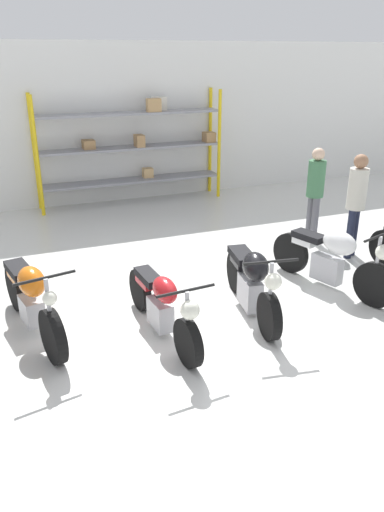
% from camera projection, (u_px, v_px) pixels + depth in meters
% --- Properties ---
extents(ground_plane, '(30.00, 30.00, 0.00)m').
position_uv_depth(ground_plane, '(203.00, 313.00, 6.93)').
color(ground_plane, silver).
extents(back_wall, '(30.00, 0.08, 3.60)m').
position_uv_depth(back_wall, '(102.00, 125.00, 11.46)').
color(back_wall, white).
rests_on(back_wall, ground_plane).
extents(shelving_rack, '(4.32, 0.63, 2.56)m').
position_uv_depth(shelving_rack, '(135.00, 145.00, 11.53)').
color(shelving_rack, yellow).
rests_on(shelving_rack, ground_plane).
extents(motorcycle_orange, '(0.78, 2.18, 1.07)m').
position_uv_depth(motorcycle_orange, '(31.00, 298.00, 6.27)').
color(motorcycle_orange, black).
rests_on(motorcycle_orange, ground_plane).
extents(motorcycle_red, '(0.70, 2.12, 0.95)m').
position_uv_depth(motorcycle_red, '(162.00, 304.00, 6.23)').
color(motorcycle_red, black).
rests_on(motorcycle_red, ground_plane).
extents(motorcycle_black, '(0.70, 2.01, 1.04)m').
position_uv_depth(motorcycle_black, '(252.00, 281.00, 6.78)').
color(motorcycle_black, black).
rests_on(motorcycle_black, ground_plane).
extents(motorcycle_white, '(0.92, 2.13, 1.06)m').
position_uv_depth(motorcycle_white, '(332.00, 257.00, 7.47)').
color(motorcycle_white, black).
rests_on(motorcycle_white, ground_plane).
extents(person_browsing, '(0.44, 0.44, 1.81)m').
position_uv_depth(person_browsing, '(356.00, 197.00, 8.44)').
color(person_browsing, '#1E2338').
rests_on(person_browsing, ground_plane).
extents(person_near_rack, '(0.34, 0.34, 1.75)m').
position_uv_depth(person_near_rack, '(315.00, 187.00, 9.25)').
color(person_near_rack, '#595960').
rests_on(person_near_rack, ground_plane).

